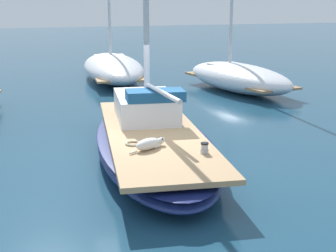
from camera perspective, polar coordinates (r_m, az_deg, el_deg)
The scene contains 8 objects.
ground_plane at distance 10.89m, azimuth -1.79°, elevation -3.89°, with size 120.00×120.00×0.00m, color navy.
sailboat_main at distance 10.78m, azimuth -1.80°, elevation -2.21°, with size 3.65×7.55×0.66m.
cabin_house at distance 11.69m, azimuth -2.60°, elevation 2.51°, with size 1.74×2.42×0.84m.
dog_white at distance 9.32m, azimuth -2.29°, elevation -2.16°, with size 0.88×0.53×0.22m.
deck_winch at distance 9.09m, azimuth 4.41°, elevation -2.68°, with size 0.16×0.16×0.21m.
coiled_rope at distance 9.67m, azimuth -4.22°, elevation -2.09°, with size 0.32×0.32×0.04m, color beige.
moored_boat_starboard_side at distance 19.23m, azimuth 8.42°, elevation 5.89°, with size 3.08×6.22×7.86m.
moored_boat_far_astern at distance 21.99m, azimuth -6.64°, elevation 7.03°, with size 3.38×7.84×7.01m.
Camera 1 is at (-3.18, -9.82, 3.46)m, focal length 50.74 mm.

